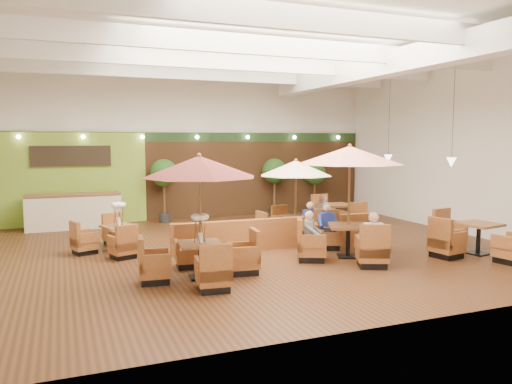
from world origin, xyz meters
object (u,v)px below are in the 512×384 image
table_4 (469,240)px  diner_3 (309,218)px  diner_0 (373,234)px  table_1 (347,177)px  service_counter (74,211)px  diner_4 (321,211)px  table_0 (200,194)px  table_5 (337,216)px  table_2 (296,184)px  diner_1 (328,222)px  table_3 (110,235)px  topiary_0 (164,175)px  booth_divider (280,233)px  topiary_1 (275,173)px  topiary_2 (315,176)px  diner_2 (311,231)px

table_4 → diner_3: bearing=129.3°
diner_0 → table_1: bearing=111.7°
service_counter → diner_4: 8.16m
table_0 → table_5: table_0 is taller
table_2 → diner_1: 1.84m
table_3 → diner_0: (5.52, -3.87, 0.33)m
table_0 → topiary_0: size_ratio=1.18×
booth_divider → table_3: 4.52m
table_1 → table_5: 4.78m
table_2 → topiary_0: bearing=117.5°
table_3 → diner_1: 5.81m
table_3 → topiary_1: topiary_1 is taller
booth_divider → diner_4: diner_4 is taller
table_1 → diner_0: table_1 is taller
diner_4 → diner_1: bearing=158.3°
topiary_2 → diner_4: bearing=-115.7°
table_1 → topiary_2: bearing=91.8°
table_1 → diner_1: table_1 is taller
table_4 → service_counter: bearing=129.8°
diner_0 → table_2: bearing=110.6°
diner_1 → topiary_1: bearing=-81.7°
booth_divider → diner_0: bearing=-64.3°
topiary_0 → topiary_2: size_ratio=1.11×
table_4 → topiary_2: bearing=81.2°
service_counter → diner_2: 8.63m
table_2 → topiary_0: (-3.07, 4.39, 0.04)m
table_2 → table_5: (2.22, 1.32, -1.27)m
table_4 → diner_4: size_ratio=3.39×
diner_1 → diner_3: size_ratio=0.99×
table_0 → topiary_2: table_0 is taller
topiary_0 → diner_1: topiary_0 is taller
service_counter → table_3: (0.80, -4.00, -0.14)m
topiary_1 → diner_0: (-1.04, -8.07, -0.89)m
booth_divider → table_4: table_4 is taller
table_2 → diner_3: size_ratio=3.17×
table_5 → table_1: bearing=-117.6°
table_0 → topiary_2: bearing=54.2°
service_counter → topiary_2: (9.12, 0.20, 0.94)m
topiary_2 → diner_0: size_ratio=2.44×
service_counter → table_5: (8.35, -2.87, -0.21)m
table_4 → diner_2: bearing=156.4°
table_2 → diner_3: table_2 is taller
service_counter → table_3: table_3 is taller
topiary_0 → service_counter: bearing=-176.3°
table_4 → table_5: table_4 is taller
table_2 → table_3: 5.47m
service_counter → diner_1: size_ratio=4.02×
table_0 → diner_1: (3.97, 1.54, -1.07)m
diner_0 → diner_3: bearing=111.6°
table_1 → topiary_0: bearing=138.5°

